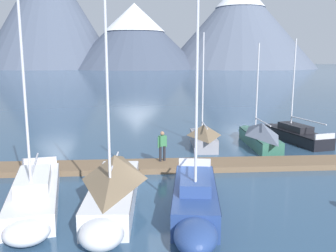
# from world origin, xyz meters

# --- Properties ---
(ground_plane) EXTENTS (700.00, 700.00, 0.00)m
(ground_plane) POSITION_xyz_m (0.00, 0.00, 0.00)
(ground_plane) COLOR #2D4C6B
(mountain_west_summit) EXTENTS (77.58, 77.58, 65.55)m
(mountain_west_summit) POSITION_xyz_m (-57.02, 206.65, 33.90)
(mountain_west_summit) COLOR #4C566B
(mountain_west_summit) RESTS_ON ground
(mountain_central_massif) EXTENTS (76.02, 76.02, 36.23)m
(mountain_central_massif) POSITION_xyz_m (-7.95, 199.39, 18.95)
(mountain_central_massif) COLOR #424C60
(mountain_central_massif) RESTS_ON ground
(mountain_shoulder_ridge) EXTENTS (89.92, 89.92, 50.73)m
(mountain_shoulder_ridge) POSITION_xyz_m (53.94, 206.40, 25.90)
(mountain_shoulder_ridge) COLOR slate
(mountain_shoulder_ridge) RESTS_ON ground
(dock) EXTENTS (22.13, 2.56, 0.30)m
(dock) POSITION_xyz_m (0.00, 4.00, 0.15)
(dock) COLOR brown
(dock) RESTS_ON ground
(sailboat_second_berth) EXTENTS (3.12, 7.44, 8.03)m
(sailboat_second_berth) POSITION_xyz_m (-5.79, -1.16, 0.55)
(sailboat_second_berth) COLOR white
(sailboat_second_berth) RESTS_ON ground
(sailboat_mid_dock_port) EXTENTS (2.08, 7.46, 8.61)m
(sailboat_mid_dock_port) POSITION_xyz_m (-2.62, -1.15, 0.95)
(sailboat_mid_dock_port) COLOR silver
(sailboat_mid_dock_port) RESTS_ON ground
(sailboat_mid_dock_starboard) EXTENTS (2.35, 7.09, 8.28)m
(sailboat_mid_dock_starboard) POSITION_xyz_m (0.56, -2.31, 0.62)
(sailboat_mid_dock_starboard) COLOR navy
(sailboat_mid_dock_starboard) RESTS_ON ground
(sailboat_far_berth) EXTENTS (1.76, 5.53, 7.66)m
(sailboat_far_berth) POSITION_xyz_m (2.58, 9.13, 0.76)
(sailboat_far_berth) COLOR #93939E
(sailboat_far_berth) RESTS_ON ground
(sailboat_outer_slip) EXTENTS (1.62, 7.10, 6.98)m
(sailboat_outer_slip) POSITION_xyz_m (6.41, 8.92, 0.81)
(sailboat_outer_slip) COLOR #336B56
(sailboat_outer_slip) RESTS_ON ground
(sailboat_end_of_dock) EXTENTS (3.20, 7.03, 7.33)m
(sailboat_end_of_dock) POSITION_xyz_m (9.42, 10.42, 0.52)
(sailboat_end_of_dock) COLOR black
(sailboat_end_of_dock) RESTS_ON ground
(person_on_dock) EXTENTS (0.52, 0.38, 1.69)m
(person_on_dock) POSITION_xyz_m (-0.40, 4.45, 1.26)
(person_on_dock) COLOR #232328
(person_on_dock) RESTS_ON dock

